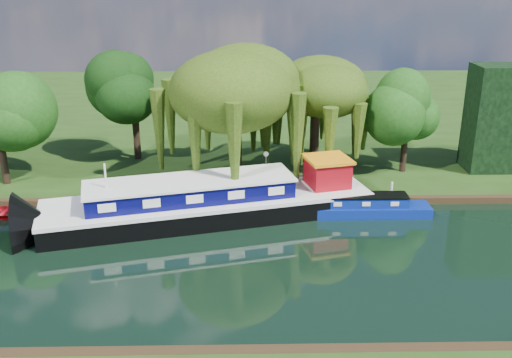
{
  "coord_description": "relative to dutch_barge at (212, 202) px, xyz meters",
  "views": [
    {
      "loc": [
        -0.96,
        -27.59,
        14.94
      ],
      "look_at": [
        -0.3,
        5.5,
        2.8
      ],
      "focal_mm": 40.0,
      "sensor_mm": 36.0,
      "label": 1
    }
  ],
  "objects": [
    {
      "name": "tree_far_right",
      "position": [
        14.23,
        7.48,
        4.01
      ],
      "size": [
        4.11,
        4.11,
        6.73
      ],
      "color": "black",
      "rests_on": "far_bank"
    },
    {
      "name": "lamppost",
      "position": [
        3.63,
        4.45,
        1.33
      ],
      "size": [
        0.36,
        0.36,
        2.56
      ],
      "color": "silver",
      "rests_on": "far_bank"
    },
    {
      "name": "willow_left",
      "position": [
        1.56,
        5.49,
        6.11
      ],
      "size": [
        7.75,
        7.75,
        9.28
      ],
      "color": "black",
      "rests_on": "far_bank"
    },
    {
      "name": "ground",
      "position": [
        3.13,
        -6.05,
        -1.09
      ],
      "size": [
        120.0,
        120.0,
        0.0
      ],
      "primitive_type": "plane",
      "color": "black"
    },
    {
      "name": "reeds_near",
      "position": [
        10.0,
        -13.62,
        -0.54
      ],
      "size": [
        33.7,
        1.5,
        1.1
      ],
      "color": "#1C4512",
      "rests_on": "ground"
    },
    {
      "name": "mooring_posts",
      "position": [
        2.63,
        2.35,
        -0.14
      ],
      "size": [
        19.16,
        0.16,
        1.0
      ],
      "color": "silver",
      "rests_on": "far_bank"
    },
    {
      "name": "far_bank",
      "position": [
        3.13,
        27.95,
        -0.86
      ],
      "size": [
        120.0,
        52.0,
        0.45
      ],
      "primitive_type": "cube",
      "color": "#1B330D",
      "rests_on": "ground"
    },
    {
      "name": "tree_far_mid",
      "position": [
        -6.63,
        11.1,
        4.86
      ],
      "size": [
        4.87,
        4.87,
        7.96
      ],
      "color": "black",
      "rests_on": "far_bank"
    },
    {
      "name": "dutch_barge",
      "position": [
        0.0,
        0.0,
        0.0
      ],
      "size": [
        21.27,
        9.6,
        4.38
      ],
      "rotation": [
        0.0,
        0.0,
        0.25
      ],
      "color": "black",
      "rests_on": "ground"
    },
    {
      "name": "conifer_hedge",
      "position": [
        22.13,
        7.95,
        3.36
      ],
      "size": [
        6.0,
        3.0,
        8.0
      ],
      "primitive_type": "cube",
      "color": "black",
      "rests_on": "far_bank"
    },
    {
      "name": "red_dinghy",
      "position": [
        -13.29,
        0.43,
        -1.09
      ],
      "size": [
        3.65,
        2.68,
        0.73
      ],
      "primitive_type": "imported",
      "rotation": [
        0.0,
        0.0,
        1.53
      ],
      "color": "maroon",
      "rests_on": "ground"
    },
    {
      "name": "narrowboat",
      "position": [
        8.92,
        0.18,
        -0.55
      ],
      "size": [
        10.38,
        1.76,
        1.51
      ],
      "rotation": [
        0.0,
        0.0,
        -0.0
      ],
      "color": "navy",
      "rests_on": "ground"
    },
    {
      "name": "willow_right",
      "position": [
        7.45,
        8.09,
        4.96
      ],
      "size": [
        6.3,
        6.3,
        7.67
      ],
      "color": "black",
      "rests_on": "far_bank"
    }
  ]
}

